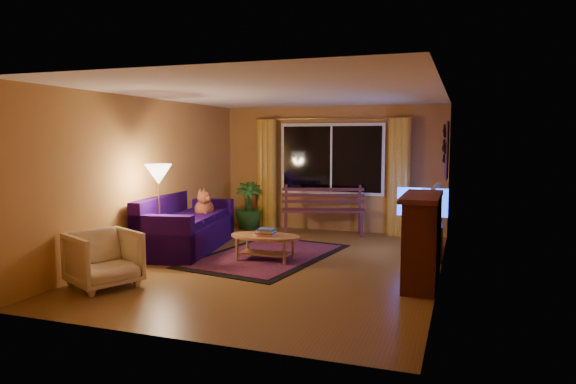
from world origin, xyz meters
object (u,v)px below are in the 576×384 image
(tv_console, at_px, (428,237))
(sofa, at_px, (187,222))
(floor_lamp, at_px, (159,213))
(bench, at_px, (323,223))
(coffee_table, at_px, (265,248))
(armchair, at_px, (104,256))

(tv_console, bearing_deg, sofa, -169.15)
(sofa, distance_m, floor_lamp, 0.95)
(floor_lamp, distance_m, tv_console, 4.24)
(bench, xyz_separation_m, coffee_table, (-0.29, -2.31, -0.04))
(armchair, relative_size, tv_console, 0.59)
(sofa, height_order, tv_console, sofa)
(floor_lamp, height_order, coffee_table, floor_lamp)
(sofa, distance_m, tv_console, 3.97)
(floor_lamp, bearing_deg, tv_console, 26.05)
(floor_lamp, distance_m, coffee_table, 1.68)
(sofa, bearing_deg, armchair, -95.68)
(sofa, relative_size, tv_console, 1.70)
(floor_lamp, bearing_deg, armchair, -86.91)
(bench, bearing_deg, floor_lamp, -138.76)
(armchair, bearing_deg, bench, 4.37)
(tv_console, bearing_deg, bench, 150.26)
(floor_lamp, relative_size, tv_console, 1.11)
(sofa, xyz_separation_m, coffee_table, (1.54, -0.35, -0.26))
(floor_lamp, height_order, tv_console, floor_lamp)
(sofa, xyz_separation_m, floor_lamp, (0.06, -0.91, 0.28))
(tv_console, bearing_deg, floor_lamp, -156.85)
(sofa, relative_size, armchair, 2.89)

